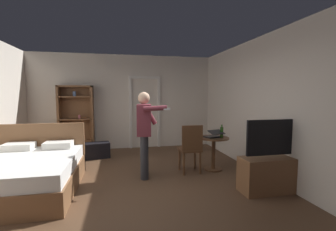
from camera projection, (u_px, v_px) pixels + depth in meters
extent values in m
plane|color=brown|center=(130.00, 189.00, 3.92)|extent=(6.73, 6.73, 0.00)
cube|color=silver|center=(124.00, 102.00, 6.83)|extent=(5.44, 0.12, 2.74)
cube|color=silver|center=(272.00, 106.00, 4.34)|extent=(0.12, 6.36, 2.74)
cube|color=white|center=(130.00, 114.00, 6.82)|extent=(0.08, 0.08, 2.05)
cube|color=white|center=(159.00, 113.00, 7.00)|extent=(0.08, 0.08, 2.05)
cube|color=white|center=(144.00, 78.00, 6.81)|extent=(0.93, 0.08, 0.08)
cube|color=brown|center=(26.00, 182.00, 3.74)|extent=(1.56, 1.96, 0.35)
cube|color=white|center=(25.00, 165.00, 3.72)|extent=(1.50, 1.90, 0.22)
cube|color=brown|center=(44.00, 149.00, 4.63)|extent=(1.56, 0.08, 1.02)
cube|color=white|center=(19.00, 147.00, 4.29)|extent=(0.50, 0.34, 0.12)
cube|color=white|center=(58.00, 145.00, 4.43)|extent=(0.50, 0.34, 0.12)
cube|color=brown|center=(59.00, 119.00, 6.26)|extent=(0.06, 0.32, 1.84)
cube|color=brown|center=(93.00, 119.00, 6.44)|extent=(0.06, 0.32, 1.84)
cube|color=brown|center=(75.00, 86.00, 6.27)|extent=(0.92, 0.32, 0.04)
cube|color=brown|center=(77.00, 119.00, 6.50)|extent=(0.92, 0.02, 1.84)
cube|color=brown|center=(77.00, 141.00, 6.40)|extent=(0.86, 0.32, 0.03)
cube|color=brown|center=(76.00, 119.00, 6.35)|extent=(0.86, 0.32, 0.03)
cylinder|color=#C9697D|center=(79.00, 117.00, 6.36)|extent=(0.06, 0.06, 0.10)
cube|color=brown|center=(75.00, 97.00, 6.29)|extent=(0.86, 0.32, 0.03)
cylinder|color=#6B8BC0|center=(74.00, 94.00, 6.28)|extent=(0.08, 0.08, 0.13)
cube|color=brown|center=(272.00, 174.00, 3.80)|extent=(1.08, 0.40, 0.57)
cube|color=black|center=(275.00, 137.00, 3.72)|extent=(0.99, 0.05, 0.57)
cube|color=#45716A|center=(274.00, 137.00, 3.75)|extent=(0.93, 0.01, 0.51)
cylinder|color=brown|center=(213.00, 154.00, 4.88)|extent=(0.08, 0.08, 0.67)
cylinder|color=brown|center=(213.00, 169.00, 4.91)|extent=(0.38, 0.38, 0.03)
cylinder|color=brown|center=(214.00, 138.00, 4.85)|extent=(0.63, 0.63, 0.03)
cube|color=black|center=(212.00, 137.00, 4.84)|extent=(0.37, 0.31, 0.02)
cube|color=black|center=(216.00, 132.00, 4.73)|extent=(0.36, 0.28, 0.07)
cube|color=navy|center=(216.00, 132.00, 4.73)|extent=(0.33, 0.24, 0.06)
cylinder|color=#224E12|center=(222.00, 132.00, 4.79)|extent=(0.06, 0.06, 0.22)
cylinder|color=#224E12|center=(222.00, 126.00, 4.78)|extent=(0.03, 0.03, 0.05)
cylinder|color=brown|center=(195.00, 158.00, 4.95)|extent=(0.04, 0.04, 0.45)
cylinder|color=brown|center=(179.00, 159.00, 4.88)|extent=(0.04, 0.04, 0.45)
cylinder|color=brown|center=(200.00, 163.00, 4.62)|extent=(0.04, 0.04, 0.45)
cylinder|color=brown|center=(184.00, 164.00, 4.55)|extent=(0.04, 0.04, 0.45)
cube|color=brown|center=(190.00, 149.00, 4.73)|extent=(0.42, 0.42, 0.04)
cube|color=brown|center=(192.00, 138.00, 4.54)|extent=(0.42, 0.04, 0.50)
cylinder|color=#333338|center=(145.00, 155.00, 4.56)|extent=(0.15, 0.15, 0.82)
cylinder|color=#333338|center=(144.00, 158.00, 4.32)|extent=(0.15, 0.15, 0.82)
cube|color=brown|center=(144.00, 120.00, 4.38)|extent=(0.32, 0.45, 0.58)
sphere|color=#D8AD8C|center=(144.00, 98.00, 4.34)|extent=(0.22, 0.22, 0.22)
cylinder|color=brown|center=(149.00, 113.00, 4.61)|extent=(0.33, 0.13, 0.47)
cylinder|color=brown|center=(155.00, 108.00, 4.14)|extent=(0.43, 0.15, 0.11)
cube|color=white|center=(167.00, 109.00, 4.13)|extent=(0.12, 0.05, 0.04)
cube|color=black|center=(97.00, 150.00, 5.81)|extent=(0.66, 0.44, 0.39)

